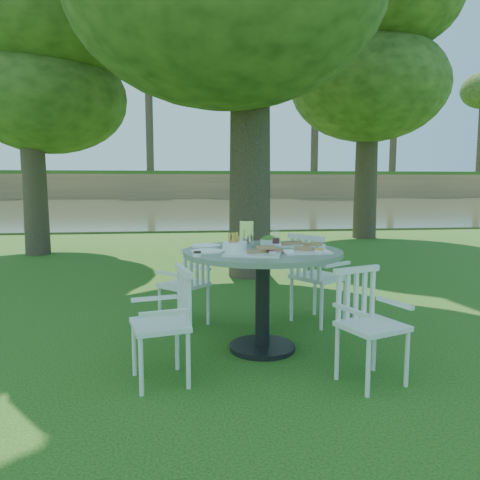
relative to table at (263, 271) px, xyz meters
name	(u,v)px	position (x,y,z in m)	size (l,w,h in m)	color
ground	(243,330)	(-0.10, 0.55, -0.68)	(140.00, 140.00, 0.00)	#19420D
table	(263,271)	(0.00, 0.00, 0.00)	(1.31, 1.31, 0.85)	black
chair_ne	(313,272)	(0.62, 0.67, -0.14)	(0.61, 0.61, 0.90)	white
chair_nw	(190,280)	(-0.60, 0.70, -0.20)	(0.56, 0.56, 0.80)	white
chair_sw	(171,316)	(-0.75, -0.54, -0.20)	(0.46, 0.48, 0.81)	white
chair_se	(365,315)	(0.62, -0.68, -0.20)	(0.51, 0.50, 0.80)	white
tableware	(253,244)	(-0.08, 0.04, 0.23)	(1.14, 0.87, 0.24)	white
river	(191,208)	(-0.10, 23.55, -0.68)	(100.00, 28.00, 0.12)	#343A22
far_bank	(189,121)	(0.18, 41.67, 6.57)	(100.00, 18.00, 15.20)	olive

